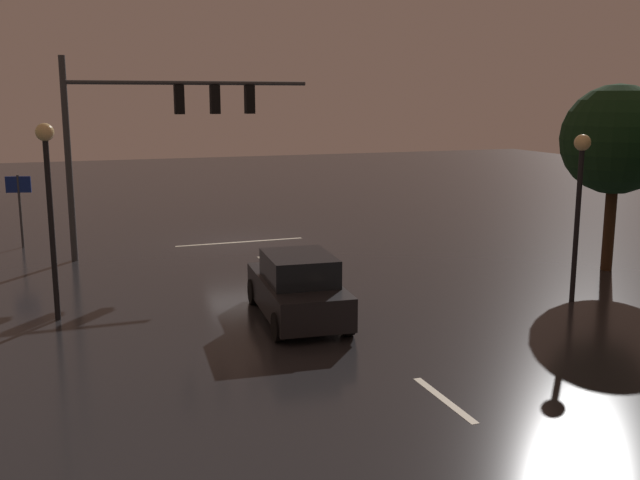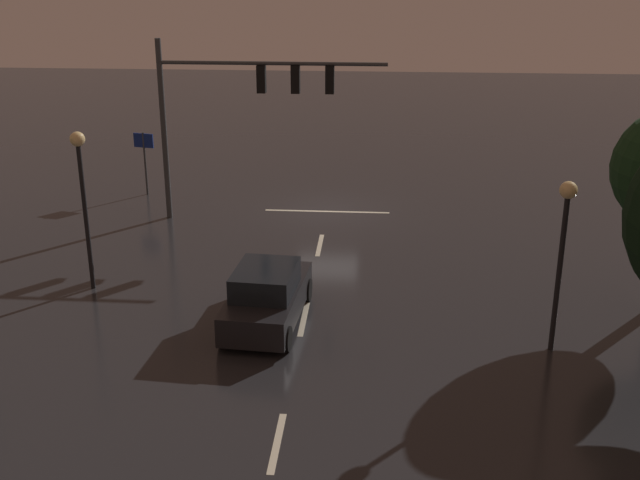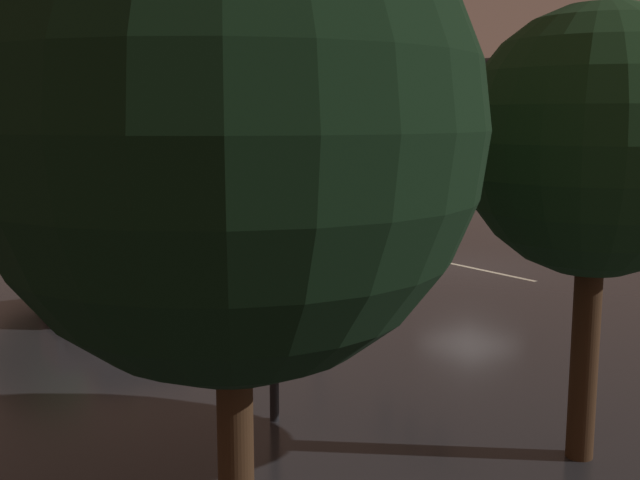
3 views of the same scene
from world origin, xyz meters
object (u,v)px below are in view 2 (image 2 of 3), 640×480
street_lamp_left_kerb (564,233)px  street_lamp_right_kerb (82,180)px  traffic_signal_assembly (243,96)px  car_approaching (267,296)px  route_sign (144,150)px

street_lamp_left_kerb → street_lamp_right_kerb: size_ratio=0.93×
traffic_signal_assembly → car_approaching: size_ratio=1.89×
street_lamp_left_kerb → route_sign: size_ratio=1.68×
traffic_signal_assembly → street_lamp_left_kerb: size_ratio=1.86×
street_lamp_right_kerb → route_sign: size_ratio=1.82×
car_approaching → traffic_signal_assembly: bearing=-77.0°
traffic_signal_assembly → car_approaching: bearing=103.0°
traffic_signal_assembly → car_approaching: 10.07m
traffic_signal_assembly → street_lamp_right_kerb: bearing=62.5°
car_approaching → route_sign: 13.88m
street_lamp_right_kerb → route_sign: 10.18m
traffic_signal_assembly → street_lamp_right_kerb: 8.01m
car_approaching → route_sign: route_sign is taller
traffic_signal_assembly → street_lamp_left_kerb: bearing=134.1°
street_lamp_right_kerb → car_approaching: bearing=160.8°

